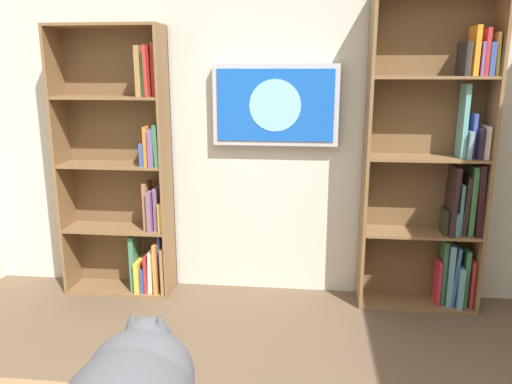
# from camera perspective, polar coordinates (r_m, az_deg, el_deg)

# --- Properties ---
(wall_back) EXTENTS (4.52, 0.06, 2.70)m
(wall_back) POSITION_cam_1_polar(r_m,az_deg,el_deg) (3.70, 1.24, 8.66)
(wall_back) COLOR beige
(wall_back) RESTS_ON ground
(bookshelf_left) EXTENTS (0.83, 0.28, 2.19)m
(bookshelf_left) POSITION_cam_1_polar(r_m,az_deg,el_deg) (3.68, 20.39, 2.53)
(bookshelf_left) COLOR brown
(bookshelf_left) RESTS_ON ground
(bookshelf_right) EXTENTS (0.82, 0.28, 2.00)m
(bookshelf_right) POSITION_cam_1_polar(r_m,az_deg,el_deg) (3.84, -14.43, 1.93)
(bookshelf_right) COLOR brown
(bookshelf_right) RESTS_ON ground
(wall_mounted_tv) EXTENTS (0.90, 0.07, 0.58)m
(wall_mounted_tv) POSITION_cam_1_polar(r_m,az_deg,el_deg) (3.61, 2.25, 9.94)
(wall_mounted_tv) COLOR #B7B7BC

